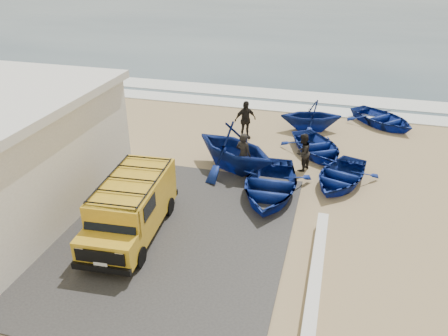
# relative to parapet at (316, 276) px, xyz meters

# --- Properties ---
(ground) EXTENTS (160.00, 160.00, 0.00)m
(ground) POSITION_rel_parapet_xyz_m (-5.00, 3.00, -0.28)
(ground) COLOR tan
(slab) EXTENTS (12.00, 10.00, 0.05)m
(slab) POSITION_rel_parapet_xyz_m (-7.00, 1.00, -0.25)
(slab) COLOR #393734
(slab) RESTS_ON ground
(ocean) EXTENTS (180.00, 88.00, 0.01)m
(ocean) POSITION_rel_parapet_xyz_m (-5.00, 59.00, -0.27)
(ocean) COLOR #385166
(ocean) RESTS_ON ground
(surf_line) EXTENTS (180.00, 1.60, 0.06)m
(surf_line) POSITION_rel_parapet_xyz_m (-5.00, 15.00, -0.25)
(surf_line) COLOR white
(surf_line) RESTS_ON ground
(surf_wash) EXTENTS (180.00, 2.20, 0.04)m
(surf_wash) POSITION_rel_parapet_xyz_m (-5.00, 17.50, -0.26)
(surf_wash) COLOR white
(surf_wash) RESTS_ON ground
(parapet) EXTENTS (0.35, 6.00, 0.55)m
(parapet) POSITION_rel_parapet_xyz_m (0.00, 0.00, 0.00)
(parapet) COLOR silver
(parapet) RESTS_ON ground
(van) EXTENTS (2.15, 4.77, 2.00)m
(van) POSITION_rel_parapet_xyz_m (-6.21, 0.94, 0.80)
(van) COLOR gold
(van) RESTS_ON ground
(boat_near_left) EXTENTS (3.28, 4.48, 0.91)m
(boat_near_left) POSITION_rel_parapet_xyz_m (-2.17, 4.65, 0.18)
(boat_near_left) COLOR navy
(boat_near_left) RESTS_ON ground
(boat_near_right) EXTENTS (3.55, 4.22, 0.75)m
(boat_near_right) POSITION_rel_parapet_xyz_m (0.47, 6.29, 0.10)
(boat_near_right) COLOR navy
(boat_near_right) RESTS_ON ground
(boat_mid_left) EXTENTS (5.28, 5.05, 2.16)m
(boat_mid_left) POSITION_rel_parapet_xyz_m (-4.05, 6.40, 0.80)
(boat_mid_left) COLOR navy
(boat_mid_left) RESTS_ON ground
(boat_mid_right) EXTENTS (4.16, 4.54, 0.77)m
(boat_mid_right) POSITION_rel_parapet_xyz_m (-0.69, 8.93, 0.11)
(boat_mid_right) COLOR navy
(boat_mid_right) RESTS_ON ground
(boat_far_left) EXTENTS (3.68, 3.36, 1.66)m
(boat_far_left) POSITION_rel_parapet_xyz_m (-1.26, 11.85, 0.55)
(boat_far_left) COLOR navy
(boat_far_left) RESTS_ON ground
(boat_far_right) EXTENTS (4.64, 4.63, 0.79)m
(boat_far_right) POSITION_rel_parapet_xyz_m (2.45, 13.57, 0.12)
(boat_far_right) COLOR navy
(boat_far_right) RESTS_ON ground
(fisherman_front) EXTENTS (0.83, 0.69, 1.95)m
(fisherman_front) POSITION_rel_parapet_xyz_m (-3.53, 5.94, 0.70)
(fisherman_front) COLOR black
(fisherman_front) RESTS_ON ground
(fisherman_middle) EXTENTS (0.92, 1.01, 1.68)m
(fisherman_middle) POSITION_rel_parapet_xyz_m (-1.20, 7.15, 0.57)
(fisherman_middle) COLOR black
(fisherman_middle) RESTS_ON ground
(fisherman_back) EXTENTS (1.21, 1.09, 1.97)m
(fisherman_back) POSITION_rel_parapet_xyz_m (-4.36, 9.92, 0.71)
(fisherman_back) COLOR black
(fisherman_back) RESTS_ON ground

